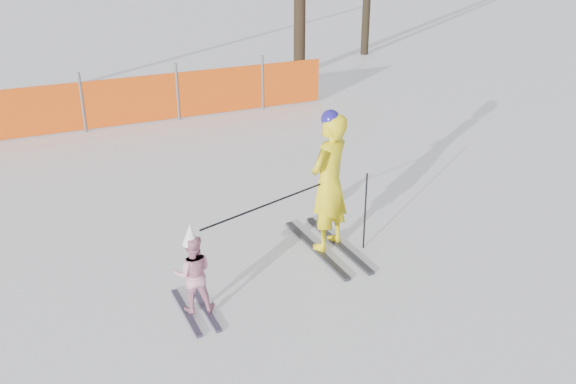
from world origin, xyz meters
name	(u,v)px	position (x,y,z in m)	size (l,w,h in m)	color
ground	(305,281)	(0.00, 0.00, 0.00)	(120.00, 120.00, 0.00)	white
adult	(329,182)	(0.65, 0.64, 0.97)	(0.80, 1.73, 1.94)	black
child	(193,273)	(-1.42, -0.06, 0.50)	(0.53, 1.01, 1.10)	black
ski_poles	(304,208)	(0.15, 0.34, 0.83)	(2.42, 0.64, 1.09)	black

